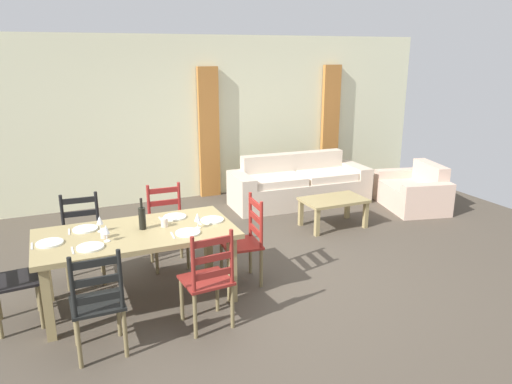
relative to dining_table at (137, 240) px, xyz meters
name	(u,v)px	position (x,y,z in m)	size (l,w,h in m)	color
ground_plane	(248,275)	(1.23, 0.12, -0.67)	(9.60, 9.60, 0.02)	#494035
wall_far	(171,119)	(1.23, 3.42, 0.69)	(9.60, 0.16, 2.70)	beige
curtain_panel_left	(209,133)	(1.84, 3.28, 0.44)	(0.35, 0.08, 2.20)	#B06E31
curtain_panel_right	(330,125)	(4.24, 3.28, 0.44)	(0.35, 0.08, 2.20)	#B06E31
dining_table	(137,240)	(0.00, 0.00, 0.00)	(1.90, 0.96, 0.75)	#9C8857
dining_chair_near_left	(98,303)	(-0.47, -0.78, -0.19)	(0.42, 0.40, 0.96)	black
dining_chair_near_right	(208,279)	(0.49, -0.74, -0.19)	(0.45, 0.43, 0.96)	maroon
dining_chair_far_left	(83,239)	(-0.46, 0.74, -0.19)	(0.44, 0.42, 0.96)	black
dining_chair_far_right	(167,226)	(0.48, 0.76, -0.19)	(0.43, 0.41, 0.96)	maroon
dining_chair_head_west	(8,278)	(-1.15, 0.01, -0.19)	(0.43, 0.45, 0.96)	black
dining_chair_head_east	(245,241)	(1.14, -0.03, -0.19)	(0.43, 0.45, 0.96)	maroon
dinner_plate_near_left	(90,247)	(-0.45, -0.25, 0.10)	(0.24, 0.24, 0.02)	white
fork_near_left	(72,250)	(-0.60, -0.25, 0.09)	(0.02, 0.17, 0.01)	silver
dinner_plate_near_right	(188,233)	(0.45, -0.25, 0.10)	(0.24, 0.24, 0.02)	white
fork_near_right	(173,235)	(0.30, -0.25, 0.09)	(0.02, 0.17, 0.01)	silver
dinner_plate_far_left	(85,229)	(-0.45, 0.25, 0.10)	(0.24, 0.24, 0.02)	white
fork_far_left	(69,232)	(-0.60, 0.25, 0.09)	(0.02, 0.17, 0.01)	silver
dinner_plate_far_right	(175,217)	(0.45, 0.25, 0.10)	(0.24, 0.24, 0.02)	white
fork_far_right	(161,219)	(0.30, 0.25, 0.09)	(0.02, 0.17, 0.01)	silver
dinner_plate_head_west	(50,243)	(-0.78, 0.00, 0.10)	(0.24, 0.24, 0.02)	white
fork_head_west	(32,246)	(-0.93, 0.00, 0.09)	(0.02, 0.17, 0.01)	silver
dinner_plate_head_east	(212,220)	(0.78, 0.00, 0.10)	(0.24, 0.24, 0.02)	white
fork_head_east	(198,223)	(0.63, 0.00, 0.09)	(0.02, 0.17, 0.01)	silver
wine_bottle	(142,218)	(0.08, 0.05, 0.20)	(0.07, 0.07, 0.32)	black
wine_glass_near_left	(106,230)	(-0.29, -0.14, 0.20)	(0.06, 0.06, 0.16)	white
wine_glass_near_right	(197,218)	(0.58, -0.15, 0.20)	(0.06, 0.06, 0.16)	white
wine_glass_far_left	(100,221)	(-0.32, 0.14, 0.20)	(0.06, 0.06, 0.16)	white
coffee_cup_primary	(164,222)	(0.29, 0.03, 0.13)	(0.07, 0.07, 0.09)	beige
coffee_cup_secondary	(104,233)	(-0.30, -0.05, 0.13)	(0.07, 0.07, 0.09)	beige
couch	(298,186)	(3.04, 2.29, -0.37)	(2.32, 0.91, 0.80)	beige
coffee_table	(333,203)	(2.96, 1.07, -0.31)	(0.90, 0.56, 0.42)	#9C8857
armchair_upholstered	(415,192)	(4.66, 1.31, -0.41)	(1.04, 1.31, 0.72)	beige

